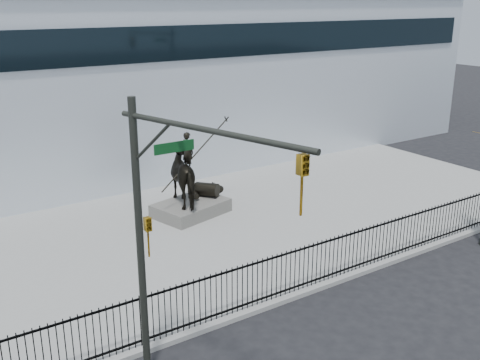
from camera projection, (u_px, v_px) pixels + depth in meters
ground at (356, 299)px, 17.57m from camera, size 120.00×120.00×0.00m
plaza at (233, 226)px, 23.07m from camera, size 30.00×12.00×0.15m
building at (109, 81)px, 31.98m from camera, size 44.00×14.00×9.00m
picket_fence at (330, 258)px, 18.27m from camera, size 22.10×0.10×1.50m
statue_plinth at (191, 208)px, 24.00m from camera, size 3.38×2.71×0.56m
equestrian_statue at (191, 176)px, 23.59m from camera, size 3.71×2.77×3.23m
traffic_signal_left at (165, 236)px, 12.26m from camera, size 1.52×4.84×7.00m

